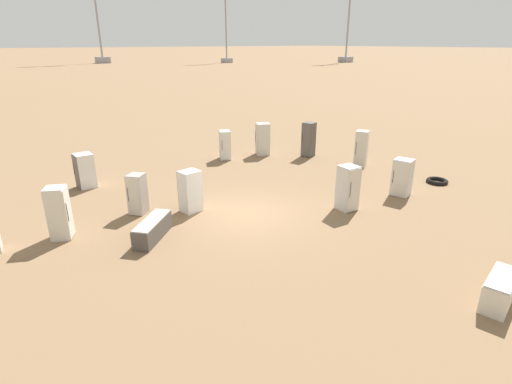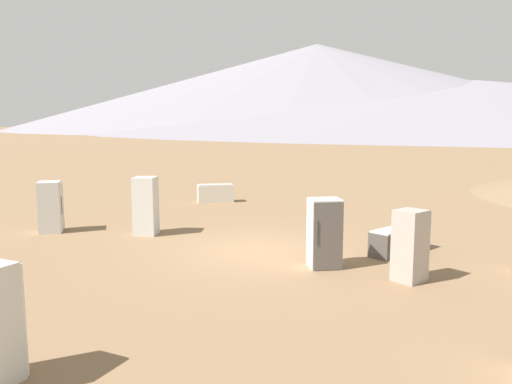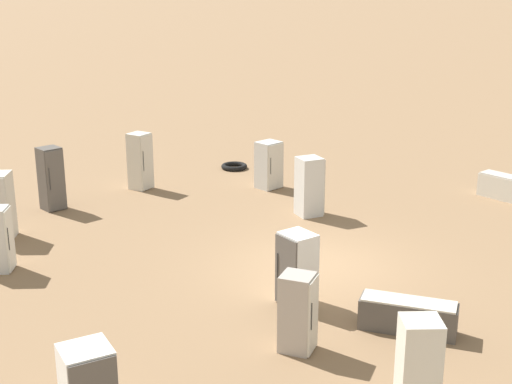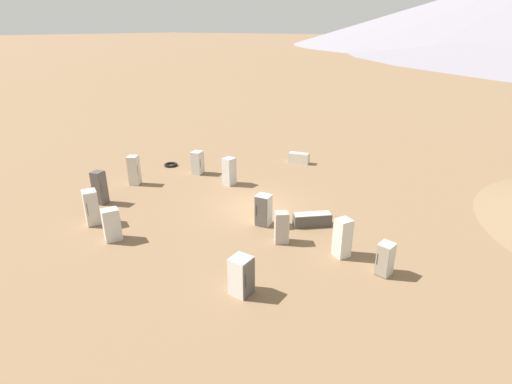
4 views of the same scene
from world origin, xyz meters
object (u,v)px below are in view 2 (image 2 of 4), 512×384
(discarded_fridge_0, at_px, (215,193))
(discarded_fridge_12, at_px, (51,207))
(discarded_fridge_2, at_px, (399,240))
(discarded_fridge_6, at_px, (410,246))
(discarded_fridge_8, at_px, (325,233))
(discarded_fridge_5, at_px, (146,206))

(discarded_fridge_0, distance_m, discarded_fridge_12, 7.62)
(discarded_fridge_2, relative_size, discarded_fridge_6, 1.18)
(discarded_fridge_0, relative_size, discarded_fridge_2, 0.88)
(discarded_fridge_8, xyz_separation_m, discarded_fridge_12, (7.95, -4.00, -0.02))
(discarded_fridge_2, height_order, discarded_fridge_5, discarded_fridge_5)
(discarded_fridge_8, bearing_deg, discarded_fridge_2, -156.21)
(discarded_fridge_0, bearing_deg, discarded_fridge_8, 6.40)
(discarded_fridge_0, bearing_deg, discarded_fridge_12, -50.12)
(discarded_fridge_6, xyz_separation_m, discarded_fridge_8, (1.69, -1.06, 0.04))
(discarded_fridge_8, bearing_deg, discarded_fridge_12, -33.61)
(discarded_fridge_0, bearing_deg, discarded_fridge_6, 12.50)
(discarded_fridge_0, xyz_separation_m, discarded_fridge_12, (4.75, 5.94, 0.41))
(discarded_fridge_5, relative_size, discarded_fridge_6, 1.14)
(discarded_fridge_2, xyz_separation_m, discarded_fridge_8, (2.16, 1.28, 0.48))
(discarded_fridge_0, bearing_deg, discarded_fridge_5, -26.56)
(discarded_fridge_2, height_order, discarded_fridge_6, discarded_fridge_6)
(discarded_fridge_2, xyz_separation_m, discarded_fridge_12, (10.11, -2.72, 0.46))
(discarded_fridge_8, distance_m, discarded_fridge_12, 8.90)
(discarded_fridge_2, xyz_separation_m, discarded_fridge_5, (7.07, -2.32, 0.55))
(discarded_fridge_5, xyz_separation_m, discarded_fridge_8, (-4.91, 3.60, -0.07))
(discarded_fridge_0, relative_size, discarded_fridge_12, 1.02)
(discarded_fridge_0, xyz_separation_m, discarded_fridge_8, (-3.21, 9.94, 0.43))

